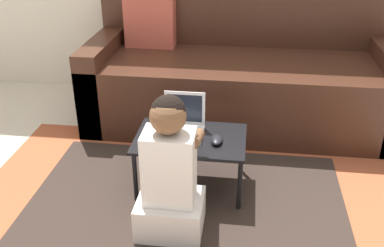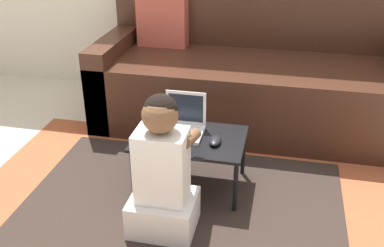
{
  "view_description": "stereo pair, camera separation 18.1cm",
  "coord_description": "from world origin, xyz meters",
  "px_view_note": "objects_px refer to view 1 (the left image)",
  "views": [
    {
      "loc": [
        0.28,
        -1.98,
        1.48
      ],
      "look_at": [
        0.0,
        0.17,
        0.38
      ],
      "focal_mm": 42.0,
      "sensor_mm": 36.0,
      "label": 1
    },
    {
      "loc": [
        0.46,
        -1.95,
        1.48
      ],
      "look_at": [
        0.0,
        0.17,
        0.38
      ],
      "focal_mm": 42.0,
      "sensor_mm": 36.0,
      "label": 2
    }
  ],
  "objects_px": {
    "couch": "(239,78)",
    "person_seated": "(170,175)",
    "laptop": "(183,127)",
    "laptop_desk": "(191,143)",
    "computer_mouse": "(217,140)"
  },
  "relations": [
    {
      "from": "laptop",
      "to": "person_seated",
      "type": "bearing_deg",
      "value": -89.8
    },
    {
      "from": "couch",
      "to": "person_seated",
      "type": "height_order",
      "value": "couch"
    },
    {
      "from": "couch",
      "to": "person_seated",
      "type": "bearing_deg",
      "value": -101.83
    },
    {
      "from": "laptop_desk",
      "to": "person_seated",
      "type": "height_order",
      "value": "person_seated"
    },
    {
      "from": "laptop_desk",
      "to": "computer_mouse",
      "type": "xyz_separation_m",
      "value": [
        0.14,
        -0.03,
        0.05
      ]
    },
    {
      "from": "computer_mouse",
      "to": "person_seated",
      "type": "height_order",
      "value": "person_seated"
    },
    {
      "from": "couch",
      "to": "laptop_desk",
      "type": "height_order",
      "value": "couch"
    },
    {
      "from": "computer_mouse",
      "to": "person_seated",
      "type": "xyz_separation_m",
      "value": [
        -0.19,
        -0.35,
        -0.01
      ]
    },
    {
      "from": "laptop",
      "to": "computer_mouse",
      "type": "height_order",
      "value": "laptop"
    },
    {
      "from": "laptop_desk",
      "to": "laptop",
      "type": "height_order",
      "value": "laptop"
    },
    {
      "from": "couch",
      "to": "laptop_desk",
      "type": "distance_m",
      "value": 0.96
    },
    {
      "from": "laptop_desk",
      "to": "person_seated",
      "type": "distance_m",
      "value": 0.39
    },
    {
      "from": "couch",
      "to": "laptop",
      "type": "xyz_separation_m",
      "value": [
        -0.28,
        -0.89,
        0.04
      ]
    },
    {
      "from": "laptop_desk",
      "to": "person_seated",
      "type": "xyz_separation_m",
      "value": [
        -0.05,
        -0.38,
        0.03
      ]
    },
    {
      "from": "person_seated",
      "to": "laptop_desk",
      "type": "bearing_deg",
      "value": 82.45
    }
  ]
}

